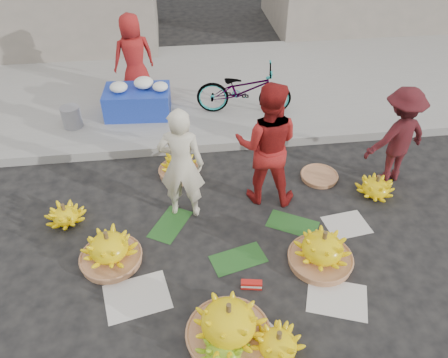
{
  "coord_description": "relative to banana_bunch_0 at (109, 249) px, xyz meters",
  "views": [
    {
      "loc": [
        -0.71,
        -3.67,
        4.05
      ],
      "look_at": [
        -0.19,
        0.49,
        0.7
      ],
      "focal_mm": 35.0,
      "sensor_mm": 36.0,
      "label": 1
    }
  ],
  "objects": [
    {
      "name": "ground",
      "position": [
        1.62,
        0.04,
        -0.21
      ],
      "size": [
        80.0,
        80.0,
        0.0
      ],
      "primitive_type": "plane",
      "color": "black",
      "rests_on": "ground"
    },
    {
      "name": "curb",
      "position": [
        1.62,
        2.24,
        -0.14
      ],
      "size": [
        40.0,
        0.25,
        0.15
      ],
      "primitive_type": "cube",
      "color": "gray",
      "rests_on": "ground"
    },
    {
      "name": "sidewalk",
      "position": [
        1.62,
        4.34,
        -0.15
      ],
      "size": [
        40.0,
        4.0,
        0.12
      ],
      "primitive_type": "cube",
      "color": "gray",
      "rests_on": "ground"
    },
    {
      "name": "newspaper_scatter",
      "position": [
        1.62,
        -0.76,
        -0.21
      ],
      "size": [
        3.2,
        1.8,
        0.0
      ],
      "primitive_type": null,
      "color": "silver",
      "rests_on": "ground"
    },
    {
      "name": "banana_leaves",
      "position": [
        1.52,
        0.24,
        -0.21
      ],
      "size": [
        2.0,
        1.0,
        0.0
      ],
      "primitive_type": null,
      "color": "#1A4D19",
      "rests_on": "ground"
    },
    {
      "name": "banana_bunch_0",
      "position": [
        0.0,
        0.0,
        0.0
      ],
      "size": [
        0.75,
        0.75,
        0.49
      ],
      "rotation": [
        0.0,
        0.0,
        0.2
      ],
      "color": "#9F6542",
      "rests_on": "ground"
    },
    {
      "name": "banana_bunch_1",
      "position": [
        1.18,
        -1.39,
        -0.08
      ],
      "size": [
        0.5,
        0.5,
        0.32
      ],
      "rotation": [
        0.0,
        0.0,
        0.01
      ],
      "color": "#70B119",
      "rests_on": "ground"
    },
    {
      "name": "banana_bunch_2",
      "position": [
        1.26,
        -1.18,
        0.04
      ],
      "size": [
        0.85,
        0.85,
        0.55
      ],
      "rotation": [
        0.0,
        0.0,
        0.12
      ],
      "color": "#9F6542",
      "rests_on": "ground"
    },
    {
      "name": "banana_bunch_3",
      "position": [
        1.72,
        -1.4,
        -0.07
      ],
      "size": [
        0.67,
        0.67,
        0.34
      ],
      "rotation": [
        0.0,
        0.0,
        0.34
      ],
      "color": "yellow",
      "rests_on": "ground"
    },
    {
      "name": "banana_bunch_4",
      "position": [
        2.48,
        -0.33,
        0.01
      ],
      "size": [
        0.86,
        0.86,
        0.5
      ],
      "rotation": [
        0.0,
        0.0,
        0.35
      ],
      "color": "#9F6542",
      "rests_on": "ground"
    },
    {
      "name": "banana_bunch_5",
      "position": [
        3.61,
        0.78,
        -0.07
      ],
      "size": [
        0.67,
        0.67,
        0.33
      ],
      "rotation": [
        0.0,
        0.0,
        0.34
      ],
      "color": "yellow",
      "rests_on": "ground"
    },
    {
      "name": "banana_bunch_6",
      "position": [
        -0.64,
        0.76,
        -0.08
      ],
      "size": [
        0.56,
        0.56,
        0.3
      ],
      "rotation": [
        0.0,
        0.0,
        0.22
      ],
      "color": "yellow",
      "rests_on": "ground"
    },
    {
      "name": "banana_bunch_7",
      "position": [
        0.88,
        1.6,
        -0.04
      ],
      "size": [
        0.59,
        0.59,
        0.42
      ],
      "rotation": [
        0.0,
        0.0,
        0.13
      ],
      "color": "#9F6542",
      "rests_on": "ground"
    },
    {
      "name": "basket_spare",
      "position": [
        2.95,
        1.25,
        -0.18
      ],
      "size": [
        0.57,
        0.57,
        0.06
      ],
      "primitive_type": "cylinder",
      "rotation": [
        0.0,
        0.0,
        -0.09
      ],
      "color": "#9F6542",
      "rests_on": "ground"
    },
    {
      "name": "incense_stack",
      "position": [
        1.6,
        -0.6,
        -0.16
      ],
      "size": [
        0.25,
        0.12,
        0.1
      ],
      "primitive_type": "cube",
      "rotation": [
        0.0,
        0.0,
        -0.18
      ],
      "color": "red",
      "rests_on": "ground"
    },
    {
      "name": "vendor_cream",
      "position": [
        0.92,
        0.77,
        0.58
      ],
      "size": [
        0.64,
        0.48,
        1.58
      ],
      "primitive_type": "imported",
      "rotation": [
        0.0,
        0.0,
        2.96
      ],
      "color": "beige",
      "rests_on": "ground"
    },
    {
      "name": "vendor_red",
      "position": [
        2.04,
        0.95,
        0.66
      ],
      "size": [
        0.99,
        0.86,
        1.74
      ],
      "primitive_type": "imported",
      "rotation": [
        0.0,
        0.0,
        2.88
      ],
      "color": "#AE1F1A",
      "rests_on": "ground"
    },
    {
      "name": "man_striped",
      "position": [
        3.94,
        1.13,
        0.52
      ],
      "size": [
        1.05,
        0.77,
        1.46
      ],
      "primitive_type": "imported",
      "rotation": [
        0.0,
        0.0,
        3.4
      ],
      "color": "maroon",
      "rests_on": "ground"
    },
    {
      "name": "flower_table",
      "position": [
        0.26,
        3.3,
        0.18
      ],
      "size": [
        1.16,
        0.77,
        0.65
      ],
      "rotation": [
        0.0,
        0.0,
        -0.07
      ],
      "color": "#1831A2",
      "rests_on": "sidewalk"
    },
    {
      "name": "grey_bucket",
      "position": [
        -0.84,
        3.0,
        0.09
      ],
      "size": [
        0.32,
        0.32,
        0.36
      ],
      "primitive_type": "cylinder",
      "color": "gray",
      "rests_on": "sidewalk"
    },
    {
      "name": "flower_vendor",
      "position": [
        0.23,
        4.01,
        0.67
      ],
      "size": [
        0.86,
        0.69,
        1.52
      ],
      "primitive_type": "imported",
      "rotation": [
        0.0,
        0.0,
        3.45
      ],
      "color": "#AE1F1A",
      "rests_on": "sidewalk"
    },
    {
      "name": "bicycle",
      "position": [
        2.1,
        3.13,
        0.34
      ],
      "size": [
        0.82,
        1.72,
        0.87
      ],
      "primitive_type": "imported",
      "rotation": [
        0.0,
        0.0,
        1.42
      ],
      "color": "gray",
      "rests_on": "sidewalk"
    }
  ]
}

